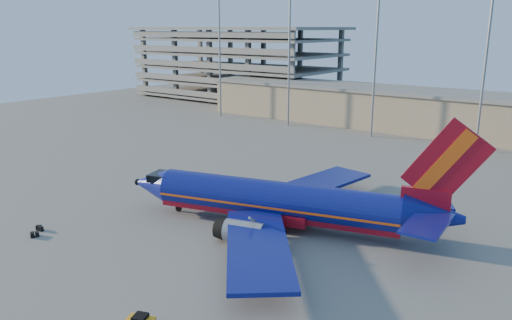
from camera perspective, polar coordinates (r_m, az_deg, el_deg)
The scene contains 6 objects.
ground at distance 62.30m, azimuth -0.56°, elevation -4.98°, with size 220.00×220.00×0.00m, color slate.
terminal_building at distance 108.83m, azimuth 22.99°, elevation 4.78°, with size 122.00×16.00×8.50m.
parking_garage at distance 155.44m, azimuth -2.03°, elevation 11.37°, with size 62.00×32.00×21.40m.
light_mast_row at distance 97.45m, azimuth 19.06°, elevation 11.96°, with size 101.60×1.60×28.65m.
aircraft_main at distance 54.34m, azimuth 3.24°, elevation -4.86°, with size 38.18×36.21×13.24m.
luggage_pile at distance 58.24m, azimuth -23.75°, elevation -7.49°, with size 2.12×2.08×0.52m.
Camera 1 is at (35.83, -46.37, 21.14)m, focal length 35.00 mm.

